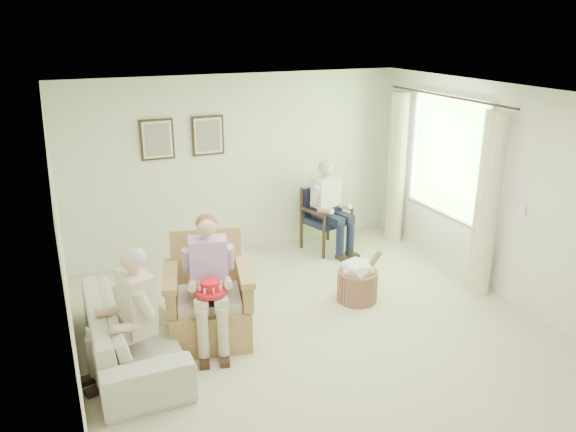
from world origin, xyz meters
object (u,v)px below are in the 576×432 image
Objects in this scene: person_dark at (329,201)px; hatbox at (358,279)px; wicker_armchair at (209,306)px; person_sofa at (134,307)px; red_hat at (210,289)px; sofa at (132,328)px; wood_armchair at (324,216)px; person_wicker at (210,272)px.

person_dark reaches higher than hatbox.
person_sofa is (-0.82, -0.40, 0.37)m from wicker_armchair.
hatbox is (2.73, 0.48, -0.44)m from person_sofa.
sofa is at bearing 158.87° from red_hat.
person_sofa is (-3.13, -2.05, -0.06)m from person_dark.
wicker_armchair is 3.55× the size of red_hat.
person_dark is 1.06× the size of person_sofa.
person_sofa is (-3.13, -2.20, 0.22)m from wood_armchair.
sofa is 1.51× the size of person_wicker.
hatbox is (-0.40, -1.72, -0.22)m from wood_armchair.
person_dark reaches higher than wood_armchair.
sofa is 1.65× the size of person_sofa.
person_dark is at bearing -61.54° from sofa.
person_sofa is at bearing -149.73° from person_wicker.
wood_armchair is at bearing 75.16° from person_dark.
wood_armchair is 0.69× the size of person_dark.
hatbox is (1.91, 0.08, -0.07)m from wicker_armchair.
sofa is 6.61× the size of red_hat.
person_wicker reaches higher than red_hat.
person_wicker reaches higher than hatbox.
person_dark is 3.09m from red_hat.
person_wicker reaches higher than wood_armchair.
person_dark reaches higher than wicker_armchair.
red_hat is (-2.37, -1.99, -0.04)m from person_dark.
wicker_armchair is 0.49m from person_wicker.
person_wicker is 1.99m from hatbox.
person_wicker reaches higher than wicker_armchair.
person_wicker reaches higher than person_dark.
person_dark is (3.13, 1.70, 0.47)m from sofa.
red_hat reaches higher than hatbox.
sofa is 0.93m from red_hat.
red_hat is (-2.37, -2.15, 0.23)m from wood_armchair.
wood_armchair is 3.83m from person_sofa.
person_wicker is 0.87m from person_sofa.
red_hat is at bearing -93.75° from person_wicker.
hatbox is at bearing 20.20° from person_wicker.
red_hat is at bearing -86.58° from wicker_armchair.
wicker_armchair is at bearing -177.54° from hatbox.
person_sofa is at bearing -140.83° from wicker_armchair.
person_wicker reaches higher than sofa.
person_sofa is 1.74× the size of hatbox.
sofa is at bearing -164.25° from wood_armchair.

